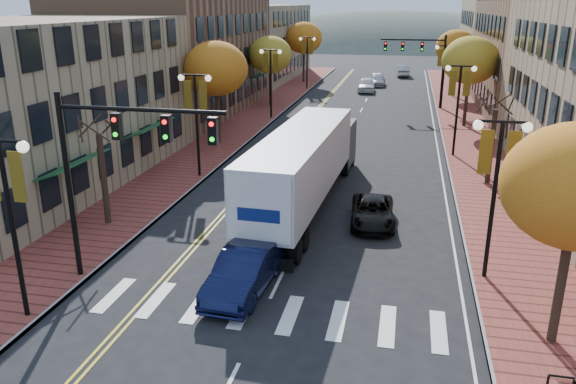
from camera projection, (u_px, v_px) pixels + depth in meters
The scene contains 30 objects.
ground at pixel (248, 346), 16.98m from camera, with size 200.00×200.00×0.00m, color black.
sidewalk_left at pixel (250, 121), 48.84m from camera, with size 4.00×85.00×0.15m, color brown.
sidewalk_right at pixel (465, 130), 45.30m from camera, with size 4.00×85.00×0.15m, color brown.
building_left_near at pixel (14, 105), 30.93m from camera, with size 12.00×22.00×9.00m, color #9E8966.
building_left_mid at pixel (176, 52), 51.91m from camera, with size 12.00×24.00×11.00m, color brown.
building_left_far at pixel (249, 42), 75.32m from camera, with size 12.00×26.00×9.50m, color #9E8966.
building_right_mid at pixel (571, 59), 50.65m from camera, with size 15.00×24.00×10.00m, color brown.
building_right_far at pixel (526, 39), 70.87m from camera, with size 15.00×20.00×11.00m, color #9E8966.
tree_left_a at pixel (104, 179), 25.44m from camera, with size 0.28×0.28×4.20m.
tree_left_b at pixel (216, 69), 39.24m from camera, with size 4.48×4.48×7.21m.
tree_left_c at pixel (270, 55), 54.19m from camera, with size 4.16×4.16×6.69m.
tree_left_d at pixel (304, 38), 70.69m from camera, with size 4.61×4.61×7.42m.
tree_right_b at pixel (491, 147), 31.17m from camera, with size 0.28×0.28×4.20m.
tree_right_c at pixel (470, 60), 44.97m from camera, with size 4.48×4.48×7.21m.
tree_right_d at pixel (456, 47), 59.84m from camera, with size 4.35×4.35×7.00m.
lamp_left_a at pixel (7, 195), 17.08m from camera, with size 1.96×0.36×6.05m.
lamp_left_b at pixel (196, 106), 31.90m from camera, with size 1.96×0.36×6.05m.
lamp_left_c at pixel (271, 70), 48.58m from camera, with size 1.96×0.36×6.05m.
lamp_left_d at pixel (307, 53), 65.26m from camera, with size 1.96×0.36×6.05m.
lamp_right_a at pixel (497, 170), 19.69m from camera, with size 1.96×0.36×6.05m.
lamp_right_b at pixel (459, 93), 36.37m from camera, with size 1.96×0.36×6.05m.
lamp_right_c at pixel (445, 64), 53.04m from camera, with size 1.96×0.36×6.05m.
traffic_mast_near at pixel (115, 154), 19.26m from camera, with size 6.10×0.35×7.00m.
traffic_mast_far at pixel (423, 57), 53.24m from camera, with size 6.10×0.34×7.00m.
semi_truck at pixel (307, 160), 27.95m from camera, with size 3.38×16.49×4.10m.
navy_sedan at pixel (244, 271), 19.95m from camera, with size 1.65×4.74×1.56m, color black.
black_suv at pixel (373, 212), 26.15m from camera, with size 1.98×4.29×1.19m, color black.
car_far_white at pixel (366, 85), 65.01m from camera, with size 1.89×4.71×1.60m, color white.
car_far_silver at pixel (378, 81), 69.62m from camera, with size 1.81×4.45×1.29m, color #A4A3AB.
car_far_oncoming at pixel (403, 71), 78.38m from camera, with size 1.62×4.63×1.53m, color #ADAEB5.
Camera 1 is at (4.23, -14.02, 9.87)m, focal length 35.00 mm.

